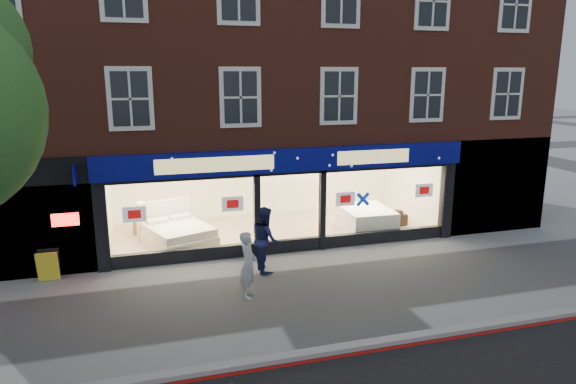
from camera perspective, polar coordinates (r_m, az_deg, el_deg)
name	(u,v)px	position (r m, az deg, el deg)	size (l,w,h in m)	color
ground	(324,290)	(13.53, 4.02, -10.83)	(120.00, 120.00, 0.00)	gray
kerb_line	(377,351)	(10.99, 9.89, -16.97)	(60.00, 0.10, 0.01)	#8C0A07
kerb_stone	(373,343)	(11.12, 9.43, -16.25)	(60.00, 0.25, 0.12)	gray
showroom_floor	(272,230)	(18.21, -1.74, -4.27)	(11.00, 4.50, 0.10)	tan
building	(259,39)	(19.05, -3.27, 16.65)	(19.00, 8.26, 10.30)	brown
display_bed	(177,233)	(16.90, -12.19, -4.52)	(2.50, 2.73, 1.27)	beige
bedside_table	(142,226)	(18.28, -15.94, -3.64)	(0.45, 0.45, 0.55)	brown
mattress_stack	(366,219)	(18.13, 8.65, -3.01)	(1.65, 2.06, 0.80)	white
sofa	(378,219)	(18.64, 9.98, -2.93)	(2.06, 0.81, 0.60)	black
a_board	(48,265)	(15.34, -25.08, -7.40)	(0.56, 0.36, 0.86)	yellow
pedestrian_grey	(248,265)	(12.85, -4.46, -8.06)	(0.62, 0.41, 1.69)	#A7A9AE
pedestrian_blue	(265,239)	(14.48, -2.54, -5.24)	(0.90, 0.70, 1.85)	#191E47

